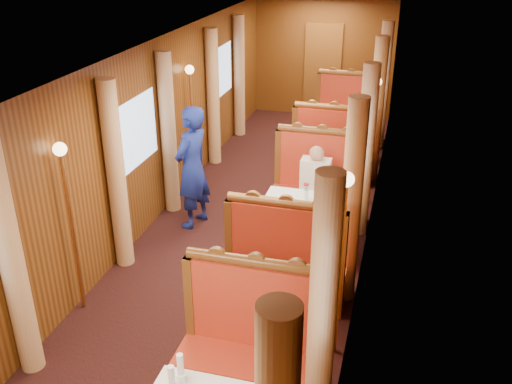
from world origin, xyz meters
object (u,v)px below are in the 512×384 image
at_px(table_mid, 304,228).
at_px(banquette_far_aft, 347,119).
at_px(banquette_near_aft, 252,354).
at_px(rose_vase_far, 341,108).
at_px(rose_vase_mid, 306,188).
at_px(banquette_mid_fwd, 287,267).
at_px(steward, 192,168).
at_px(banquette_far_fwd, 332,156).
at_px(banquette_mid_aft, 317,192).
at_px(passenger, 315,180).
at_px(table_far, 340,138).

height_order(table_mid, banquette_far_aft, banquette_far_aft).
relative_size(banquette_near_aft, rose_vase_far, 3.72).
bearing_deg(banquette_near_aft, rose_vase_mid, 89.94).
bearing_deg(banquette_mid_fwd, steward, 139.11).
bearing_deg(banquette_far_fwd, banquette_mid_aft, -90.00).
bearing_deg(rose_vase_mid, passenger, 90.22).
bearing_deg(rose_vase_mid, table_mid, -96.78).
bearing_deg(steward, table_far, 166.70).
distance_m(banquette_near_aft, passenger, 3.23).
relative_size(banquette_far_aft, rose_vase_far, 3.72).
relative_size(table_far, banquette_far_aft, 0.78).
distance_m(banquette_mid_fwd, banquette_far_fwd, 3.50).
xyz_separation_m(banquette_mid_fwd, table_far, (0.00, 4.51, -0.05)).
bearing_deg(rose_vase_far, banquette_far_fwd, -88.90).
bearing_deg(banquette_far_fwd, rose_vase_far, 91.10).
distance_m(table_mid, steward, 1.77).
distance_m(table_far, rose_vase_mid, 3.52).
bearing_deg(table_far, banquette_far_fwd, -90.00).
bearing_deg(banquette_mid_aft, table_mid, -90.00).
bearing_deg(passenger, banquette_near_aft, -90.00).
xyz_separation_m(banquette_far_fwd, rose_vase_far, (-0.02, 1.04, 0.50)).
bearing_deg(banquette_far_fwd, banquette_mid_fwd, -90.00).
height_order(banquette_mid_aft, steward, steward).
xyz_separation_m(banquette_mid_aft, steward, (-1.65, -0.60, 0.44)).
distance_m(banquette_mid_fwd, passenger, 1.77).
xyz_separation_m(banquette_near_aft, steward, (-1.65, 2.90, 0.44)).
xyz_separation_m(banquette_far_fwd, banquette_far_aft, (0.00, 2.03, 0.00)).
height_order(banquette_mid_fwd, steward, steward).
height_order(banquette_mid_aft, rose_vase_mid, banquette_mid_aft).
height_order(banquette_mid_fwd, banquette_far_fwd, same).
height_order(banquette_mid_aft, banquette_far_aft, same).
distance_m(table_mid, banquette_far_fwd, 2.49).
height_order(banquette_mid_fwd, rose_vase_far, banquette_mid_fwd).
bearing_deg(table_far, steward, -118.06).
bearing_deg(banquette_near_aft, steward, 119.61).
height_order(rose_vase_mid, rose_vase_far, same).
bearing_deg(table_far, passenger, -90.00).
height_order(rose_vase_far, steward, steward).
xyz_separation_m(banquette_mid_aft, table_far, (0.00, 2.49, -0.05)).
distance_m(banquette_near_aft, steward, 3.36).
bearing_deg(passenger, table_mid, -90.00).
xyz_separation_m(table_far, steward, (-1.65, -3.09, 0.49)).
bearing_deg(steward, rose_vase_mid, 91.48).
relative_size(banquette_mid_fwd, steward, 0.77).
xyz_separation_m(banquette_mid_aft, rose_vase_far, (-0.02, 2.51, 0.50)).
bearing_deg(banquette_far_aft, banquette_mid_fwd, -90.00).
relative_size(banquette_near_aft, passenger, 1.76).
bearing_deg(table_mid, rose_vase_mid, 83.22).
bearing_deg(rose_vase_mid, banquette_near_aft, -90.06).
relative_size(banquette_far_fwd, passenger, 1.76).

